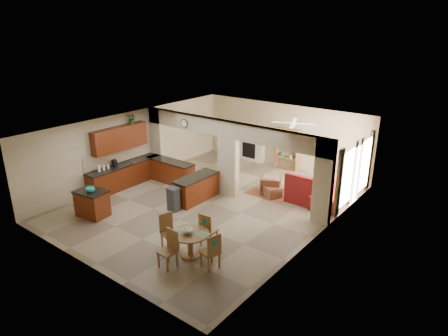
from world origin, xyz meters
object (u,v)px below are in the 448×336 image
Objects in this scene: kitchen_island at (92,203)px; sofa at (332,191)px; dining_table at (190,240)px; armchair at (271,185)px.

kitchen_island is 8.34m from sofa.
dining_table is 1.39× the size of armchair.
dining_table is 6.06m from sofa.
kitchen_island is 4.21m from dining_table.
kitchen_island is 1.07× the size of dining_table.
dining_table is at bearing 158.24° from sofa.
kitchen_island reaches higher than dining_table.
dining_table reaches higher than armchair.
kitchen_island is at bearing -177.91° from dining_table.
dining_table is 0.43× the size of sofa.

